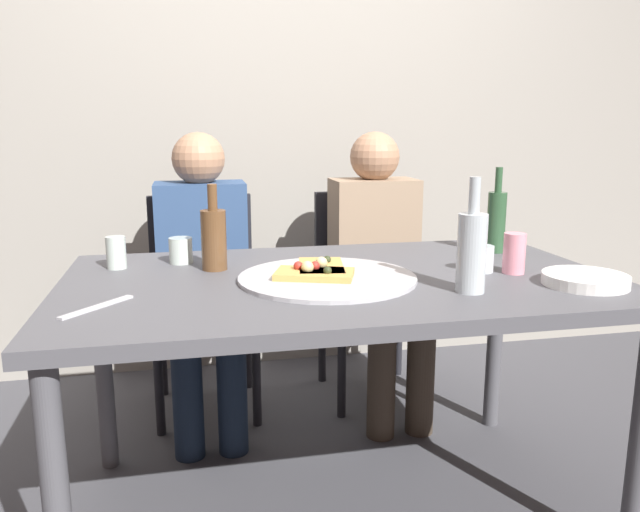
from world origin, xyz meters
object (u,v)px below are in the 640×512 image
(table_knife, at_px, (97,307))
(chair_left, at_px, (203,289))
(chair_right, at_px, (369,280))
(pizza_tray, at_px, (327,278))
(pizza_slice_last, at_px, (321,267))
(dining_table, at_px, (339,301))
(plate_stack, at_px, (585,280))
(wine_bottle, at_px, (472,250))
(pizza_slice_extra, at_px, (314,273))
(tumbler_far, at_px, (181,250))
(water_bottle, at_px, (214,238))
(tumbler_near, at_px, (116,253))
(soda_can, at_px, (514,253))
(wine_glass, at_px, (481,259))
(guest_in_sweater, at_px, (203,267))
(guest_in_beanie, at_px, (379,259))
(beer_bottle, at_px, (496,220))

(table_knife, distance_m, chair_left, 1.12)
(table_knife, xyz_separation_m, chair_right, (1.01, 1.06, -0.25))
(pizza_tray, bearing_deg, pizza_slice_last, 93.77)
(dining_table, height_order, plate_stack, plate_stack)
(pizza_tray, xyz_separation_m, wine_bottle, (0.35, -0.21, 0.11))
(pizza_slice_extra, xyz_separation_m, plate_stack, (0.73, -0.20, -0.01))
(dining_table, relative_size, tumbler_far, 19.19)
(water_bottle, bearing_deg, pizza_slice_extra, -37.60)
(water_bottle, relative_size, tumbler_near, 2.62)
(table_knife, bearing_deg, soda_can, 136.73)
(wine_glass, xyz_separation_m, plate_stack, (0.21, -0.21, -0.02))
(chair_right, xyz_separation_m, guest_in_sweater, (-0.73, -0.15, 0.13))
(chair_left, bearing_deg, table_knife, 75.34)
(chair_left, height_order, guest_in_beanie, guest_in_beanie)
(beer_bottle, bearing_deg, pizza_slice_last, -163.14)
(tumbler_near, xyz_separation_m, plate_stack, (1.30, -0.49, -0.03))
(tumbler_far, xyz_separation_m, table_knife, (-0.20, -0.47, -0.04))
(tumbler_far, relative_size, guest_in_sweater, 0.07)
(pizza_slice_extra, height_order, table_knife, pizza_slice_extra)
(chair_left, bearing_deg, chair_right, -180.00)
(pizza_slice_extra, relative_size, table_knife, 1.14)
(pizza_slice_extra, distance_m, tumbler_near, 0.64)
(pizza_slice_extra, xyz_separation_m, guest_in_beanie, (0.44, 0.76, -0.14))
(wine_bottle, distance_m, plate_stack, 0.36)
(wine_bottle, height_order, guest_in_beanie, guest_in_beanie)
(pizza_slice_extra, bearing_deg, tumbler_far, 139.16)
(water_bottle, relative_size, soda_can, 2.17)
(wine_bottle, distance_m, chair_right, 1.17)
(plate_stack, bearing_deg, guest_in_sweater, 136.83)
(wine_bottle, bearing_deg, guest_in_sweater, 125.31)
(wine_bottle, bearing_deg, pizza_slice_extra, 152.57)
(chair_right, bearing_deg, guest_in_sweater, 11.68)
(tumbler_near, distance_m, chair_right, 1.22)
(guest_in_beanie, bearing_deg, soda_can, 102.25)
(wine_bottle, height_order, chair_right, wine_bottle)
(beer_bottle, bearing_deg, wine_bottle, -124.00)
(tumbler_near, height_order, chair_right, chair_right)
(water_bottle, bearing_deg, chair_left, 91.96)
(tumbler_near, distance_m, table_knife, 0.44)
(tumbler_near, height_order, wine_glass, tumbler_near)
(wine_glass, xyz_separation_m, table_knife, (-1.10, -0.16, -0.04))
(tumbler_near, bearing_deg, table_knife, -90.53)
(wine_bottle, xyz_separation_m, chair_right, (0.05, 1.11, -0.36))
(soda_can, height_order, guest_in_beanie, guest_in_beanie)
(pizza_slice_last, bearing_deg, chair_left, 111.47)
(pizza_slice_extra, height_order, wine_bottle, wine_bottle)
(wine_bottle, xyz_separation_m, chair_left, (-0.68, 1.11, -0.36))
(wine_bottle, relative_size, beer_bottle, 1.04)
(pizza_tray, bearing_deg, wine_bottle, -30.80)
(pizza_slice_last, bearing_deg, table_knife, -160.19)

